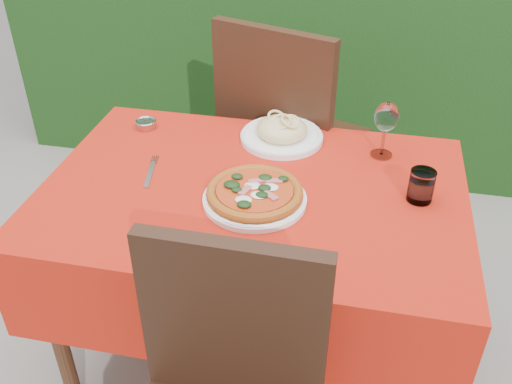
% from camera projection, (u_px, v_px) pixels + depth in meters
% --- Properties ---
extents(ground, '(60.00, 60.00, 0.00)m').
position_uv_depth(ground, '(254.00, 354.00, 2.13)').
color(ground, slate).
rests_on(ground, ground).
extents(dining_table, '(1.26, 0.86, 0.75)m').
position_uv_depth(dining_table, '(253.00, 227.00, 1.79)').
color(dining_table, '#412515').
rests_on(dining_table, ground).
extents(chair_far, '(0.61, 0.61, 1.07)m').
position_uv_depth(chair_far, '(286.00, 133.00, 2.28)').
color(chair_far, black).
rests_on(chair_far, ground).
extents(pizza_plate, '(0.30, 0.30, 0.06)m').
position_uv_depth(pizza_plate, '(255.00, 195.00, 1.63)').
color(pizza_plate, white).
rests_on(pizza_plate, dining_table).
extents(pasta_plate, '(0.28, 0.28, 0.08)m').
position_uv_depth(pasta_plate, '(282.00, 132.00, 1.93)').
color(pasta_plate, white).
rests_on(pasta_plate, dining_table).
extents(water_glass, '(0.07, 0.07, 0.10)m').
position_uv_depth(water_glass, '(421.00, 187.00, 1.63)').
color(water_glass, silver).
rests_on(water_glass, dining_table).
extents(wine_glass, '(0.08, 0.08, 0.19)m').
position_uv_depth(wine_glass, '(386.00, 119.00, 1.78)').
color(wine_glass, silver).
rests_on(wine_glass, dining_table).
extents(fork, '(0.06, 0.20, 0.01)m').
position_uv_depth(fork, '(150.00, 174.00, 1.76)').
color(fork, silver).
rests_on(fork, dining_table).
extents(steel_ramekin, '(0.07, 0.07, 0.03)m').
position_uv_depth(steel_ramekin, '(146.00, 124.00, 2.01)').
color(steel_ramekin, '#B1B0B7').
rests_on(steel_ramekin, dining_table).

